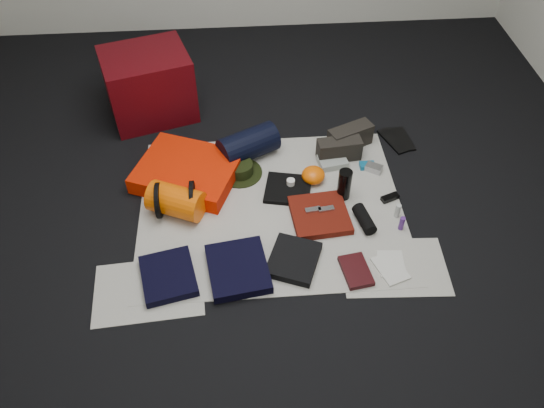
{
  "coord_description": "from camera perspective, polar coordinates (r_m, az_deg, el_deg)",
  "views": [
    {
      "loc": [
        -0.16,
        -2.21,
        2.39
      ],
      "look_at": [
        0.0,
        -0.06,
        0.1
      ],
      "focal_mm": 35.0,
      "sensor_mm": 36.0,
      "label": 1
    }
  ],
  "objects": [
    {
      "name": "sleeping_pad",
      "position": [
        3.44,
        -9.06,
        3.48
      ],
      "size": [
        0.75,
        0.69,
        0.11
      ],
      "primitive_type": "cube",
      "rotation": [
        0.0,
        0.0,
        -0.39
      ],
      "color": "red",
      "rests_on": "newspaper_mat"
    },
    {
      "name": "map_printout",
      "position": [
        3.04,
        12.72,
        -6.28
      ],
      "size": [
        0.16,
        0.2,
        0.01
      ],
      "primitive_type": "cube",
      "rotation": [
        0.0,
        0.0,
        -0.08
      ],
      "color": "beige",
      "rests_on": "newspaper_mat"
    },
    {
      "name": "floor",
      "position": [
        3.26,
        -0.09,
        -0.54
      ],
      "size": [
        4.5,
        4.5,
        0.02
      ],
      "primitive_type": "cube",
      "color": "black",
      "rests_on": "ground"
    },
    {
      "name": "boonie_crown",
      "position": [
        3.44,
        -3.47,
        3.89
      ],
      "size": [
        0.17,
        0.17,
        0.07
      ],
      "primitive_type": "cylinder",
      "color": "black",
      "rests_on": "boonie_brim"
    },
    {
      "name": "trousers_charcoal",
      "position": [
        2.96,
        2.35,
        -5.99
      ],
      "size": [
        0.35,
        0.37,
        0.05
      ],
      "primitive_type": "cube",
      "rotation": [
        0.0,
        0.0,
        -0.38
      ],
      "color": "black",
      "rests_on": "newspaper_mat"
    },
    {
      "name": "energy_bar_a",
      "position": [
        3.18,
        4.43,
        -0.61
      ],
      "size": [
        0.1,
        0.05,
        0.01
      ],
      "primitive_type": "cube",
      "rotation": [
        0.0,
        0.0,
        0.14
      ],
      "color": "#AFB0B5",
      "rests_on": "red_shirt"
    },
    {
      "name": "water_bottle",
      "position": [
        3.27,
        7.8,
        2.1
      ],
      "size": [
        0.11,
        0.11,
        0.21
      ],
      "primitive_type": "cylinder",
      "rotation": [
        0.0,
        0.0,
        -0.34
      ],
      "color": "black",
      "rests_on": "newspaper_mat"
    },
    {
      "name": "stuff_sack",
      "position": [
        3.21,
        -10.28,
        0.31
      ],
      "size": [
        0.37,
        0.31,
        0.19
      ],
      "primitive_type": "cylinder",
      "rotation": [
        0.0,
        1.57,
        -0.42
      ],
      "color": "#EA5903",
      "rests_on": "newspaper_mat"
    },
    {
      "name": "first_aid_pouch",
      "position": [
        3.54,
        6.52,
        4.56
      ],
      "size": [
        0.2,
        0.17,
        0.05
      ],
      "primitive_type": "cube",
      "rotation": [
        0.0,
        0.0,
        0.18
      ],
      "color": "gray",
      "rests_on": "newspaper_mat"
    },
    {
      "name": "newspaper_sheet_front_right",
      "position": [
        3.04,
        13.01,
        -6.6
      ],
      "size": [
        0.6,
        0.43,
        0.0
      ],
      "primitive_type": "cube",
      "rotation": [
        0.0,
        0.0,
        -0.05
      ],
      "color": "silver",
      "rests_on": "floor"
    },
    {
      "name": "energy_bar_b",
      "position": [
        3.19,
        5.86,
        -0.53
      ],
      "size": [
        0.1,
        0.05,
        0.01
      ],
      "primitive_type": "cube",
      "rotation": [
        0.0,
        0.0,
        0.14
      ],
      "color": "#AFB0B5",
      "rests_on": "red_shirt"
    },
    {
      "name": "sunglasses",
      "position": [
        3.37,
        12.56,
        0.67
      ],
      "size": [
        0.12,
        0.08,
        0.03
      ],
      "primitive_type": "cube",
      "rotation": [
        0.0,
        0.0,
        0.37
      ],
      "color": "black",
      "rests_on": "newspaper_mat"
    },
    {
      "name": "compact_camera",
      "position": [
        3.53,
        10.9,
        3.82
      ],
      "size": [
        0.12,
        0.11,
        0.04
      ],
      "primitive_type": "cube",
      "rotation": [
        0.0,
        0.0,
        -0.55
      ],
      "color": "#AFB0B5",
      "rests_on": "newspaper_mat"
    },
    {
      "name": "key_cluster",
      "position": [
        2.91,
        -12.64,
        -9.66
      ],
      "size": [
        0.07,
        0.07,
        0.01
      ],
      "primitive_type": "cube",
      "rotation": [
        0.0,
        0.0,
        0.1
      ],
      "color": "#AFB0B5",
      "rests_on": "newspaper_mat"
    },
    {
      "name": "trousers_navy_b",
      "position": [
        2.92,
        -3.68,
        -6.95
      ],
      "size": [
        0.37,
        0.41,
        0.06
      ],
      "primitive_type": "cube",
      "rotation": [
        0.0,
        0.0,
        0.15
      ],
      "color": "black",
      "rests_on": "newspaper_mat"
    },
    {
      "name": "flip_flop_left",
      "position": [
        3.8,
        12.96,
        6.67
      ],
      "size": [
        0.19,
        0.29,
        0.02
      ],
      "primitive_type": "cube",
      "rotation": [
        0.0,
        0.0,
        0.36
      ],
      "color": "black",
      "rests_on": "floor"
    },
    {
      "name": "toiletry_clear",
      "position": [
        3.25,
        13.37,
        -0.71
      ],
      "size": [
        0.03,
        0.03,
        0.09
      ],
      "primitive_type": "cylinder",
      "rotation": [
        0.0,
        0.0,
        0.08
      ],
      "color": "#ACB1AC",
      "rests_on": "newspaper_mat"
    },
    {
      "name": "speaker",
      "position": [
        3.18,
        9.9,
        -1.61
      ],
      "size": [
        0.12,
        0.21,
        0.08
      ],
      "primitive_type": "cylinder",
      "rotation": [
        1.57,
        0.0,
        0.22
      ],
      "color": "black",
      "rests_on": "newspaper_mat"
    },
    {
      "name": "newspaper_mat",
      "position": [
        3.25,
        -0.09,
        -0.38
      ],
      "size": [
        1.6,
        1.3,
        0.01
      ],
      "primitive_type": "cube",
      "color": "silver",
      "rests_on": "floor"
    },
    {
      "name": "newspaper_sheet_front_left",
      "position": [
        2.95,
        -13.11,
        -8.97
      ],
      "size": [
        0.61,
        0.44,
        0.0
      ],
      "primitive_type": "cube",
      "rotation": [
        0.0,
        0.0,
        0.07
      ],
      "color": "silver",
      "rests_on": "floor"
    },
    {
      "name": "boonie_brim",
      "position": [
        3.47,
        -3.44,
        3.39
      ],
      "size": [
        0.36,
        0.36,
        0.01
      ],
      "primitive_type": "cylinder",
      "rotation": [
        0.0,
        0.0,
        -0.32
      ],
      "color": "black",
      "rests_on": "newspaper_mat"
    },
    {
      "name": "orange_stuff_sack",
      "position": [
        3.39,
        4.46,
        3.12
      ],
      "size": [
        0.2,
        0.2,
        0.1
      ],
      "primitive_type": "ellipsoid",
      "rotation": [
        0.0,
        0.0,
        -0.4
      ],
      "color": "#EA5903",
      "rests_on": "newspaper_mat"
    },
    {
      "name": "paperback_book",
      "position": [
        2.96,
        9.01,
        -7.12
      ],
      "size": [
        0.17,
        0.24,
        0.03
      ],
      "primitive_type": "cube",
      "rotation": [
        0.0,
        0.0,
        0.16
      ],
      "color": "black",
      "rests_on": "newspaper_mat"
    },
    {
      "name": "tape_roll",
      "position": [
        3.34,
        2.03,
        2.37
      ],
      "size": [
        0.05,
        0.05,
        0.04
      ],
      "primitive_type": "cylinder",
      "color": "silver",
      "rests_on": "black_tshirt"
    },
    {
      "name": "black_tshirt",
      "position": [
        3.34,
        1.72,
        1.61
      ],
      "size": [
        0.33,
        0.32,
        0.03
      ],
      "primitive_type": "cube",
      "rotation": [
        0.0,
        0.0,
        -0.21
      ],
      "color": "black",
      "rests_on": "newspaper_mat"
    },
    {
      "name": "hiking_boot_left",
      "position": [
        3.56,
        7.23,
        5.85
      ],
      "size": [
        0.3,
        0.14,
        0.15
      ],
      "primitive_type": "cube",
      "rotation": [
        0.0,
        0.0,
        0.09
      ],
      "color": "black",
      "rests_on": "newspaper_mat"
    },
    {
      "name": "navy_duffel",
      "position": [
        3.52,
        -2.55,
        6.39
      ],
      "size": [
        0.44,
        0.36,
        0.2
      ],
      "primitive_type": "cylinder",
      "rotation": [
        0.0,
        1.57,
        0.48
      ],
      "color": "black",
      "rests_on": "newspaper_mat"
    },
    {
      "name": "cyan_case",
      "position": [
        3.55,
        10.19,
        4.09
      ],
      "size": [
        0.1,
        0.06,
        0.03
      ],
      "primitive_type": "cube",
      "rotation": [
        0.0,
        0.0,
        0.01
      ],
      "color": "#0D5B83",
      "rests_on": "newspaper_mat"
    },
    {
      "name": "red_cabinet",
      "position": [
        3.93,
        -13.1,
        12.38
      ],
      "size": [
        0.69,
        0.63,
        0.48
      ],
      "primitive_type": "cube",
      "rotation": [
        0.0,
        0.0,
        0.3
      ],
      "color": "#4C050B",
      "rests_on": "floor"
    },
    {
      "name": "sack_strap_left",
      "position": [
        3.21,
        -12.08,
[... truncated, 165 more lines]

